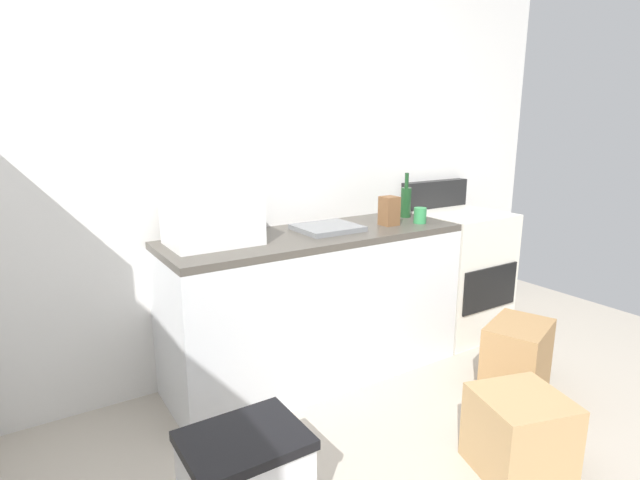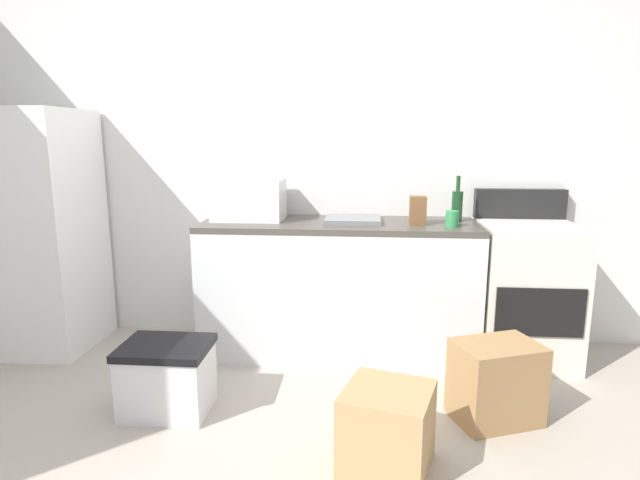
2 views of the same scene
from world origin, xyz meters
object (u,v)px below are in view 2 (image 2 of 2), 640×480
at_px(stove_oven, 525,290).
at_px(cardboard_box_large, 387,428).
at_px(coffee_mug, 452,219).
at_px(cardboard_box_medium, 496,382).
at_px(wine_bottle, 457,205).
at_px(knife_block, 418,211).
at_px(refrigerator, 38,231).
at_px(storage_bin, 167,377).
at_px(microwave, 249,199).

relative_size(stove_oven, cardboard_box_large, 2.97).
bearing_deg(coffee_mug, cardboard_box_medium, -77.77).
bearing_deg(wine_bottle, knife_block, -151.82).
bearing_deg(refrigerator, coffee_mug, -1.54).
bearing_deg(coffee_mug, knife_block, 163.02).
distance_m(coffee_mug, storage_bin, 1.90).
relative_size(refrigerator, cardboard_box_large, 4.40).
xyz_separation_m(wine_bottle, coffee_mug, (-0.06, -0.21, -0.06)).
bearing_deg(cardboard_box_large, wine_bottle, 69.82).
bearing_deg(knife_block, cardboard_box_medium, -64.70).
distance_m(microwave, wine_bottle, 1.38).
relative_size(refrigerator, storage_bin, 3.54).
bearing_deg(cardboard_box_medium, coffee_mug, 102.23).
bearing_deg(storage_bin, cardboard_box_large, -18.51).
xyz_separation_m(microwave, cardboard_box_large, (0.89, -1.31, -0.85)).
xyz_separation_m(cardboard_box_medium, storage_bin, (-1.72, -0.06, -0.02)).
distance_m(stove_oven, knife_block, 0.89).
bearing_deg(cardboard_box_large, knife_block, 79.43).
xyz_separation_m(stove_oven, storage_bin, (-2.09, -0.87, -0.27)).
xyz_separation_m(coffee_mug, storage_bin, (-1.57, -0.74, -0.76)).
distance_m(wine_bottle, cardboard_box_medium, 1.20).
height_order(coffee_mug, knife_block, knife_block).
xyz_separation_m(knife_block, cardboard_box_large, (-0.22, -1.19, -0.81)).
bearing_deg(storage_bin, cardboard_box_medium, 1.88).
height_order(wine_bottle, cardboard_box_medium, wine_bottle).
bearing_deg(wine_bottle, storage_bin, -149.95).
height_order(microwave, wine_bottle, wine_bottle).
height_order(wine_bottle, storage_bin, wine_bottle).
relative_size(wine_bottle, coffee_mug, 3.00).
xyz_separation_m(stove_oven, cardboard_box_large, (-0.94, -1.25, -0.28)).
relative_size(wine_bottle, cardboard_box_large, 0.81).
relative_size(coffee_mug, storage_bin, 0.22).
bearing_deg(coffee_mug, stove_oven, 14.17).
relative_size(microwave, knife_block, 2.56).
bearing_deg(microwave, knife_block, -6.22).
bearing_deg(refrigerator, cardboard_box_medium, -14.63).
height_order(refrigerator, coffee_mug, refrigerator).
bearing_deg(knife_block, storage_bin, -149.60).
height_order(stove_oven, cardboard_box_large, stove_oven).
distance_m(wine_bottle, storage_bin, 2.06).
distance_m(wine_bottle, knife_block, 0.30).
height_order(refrigerator, knife_block, refrigerator).
bearing_deg(microwave, stove_oven, -1.69).
xyz_separation_m(stove_oven, microwave, (-1.82, 0.05, 0.57)).
height_order(cardboard_box_medium, storage_bin, cardboard_box_medium).
xyz_separation_m(coffee_mug, cardboard_box_medium, (0.15, -0.68, -0.74)).
height_order(knife_block, cardboard_box_medium, knife_block).
distance_m(knife_block, cardboard_box_large, 1.45).
height_order(knife_block, storage_bin, knife_block).
bearing_deg(coffee_mug, storage_bin, -154.79).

